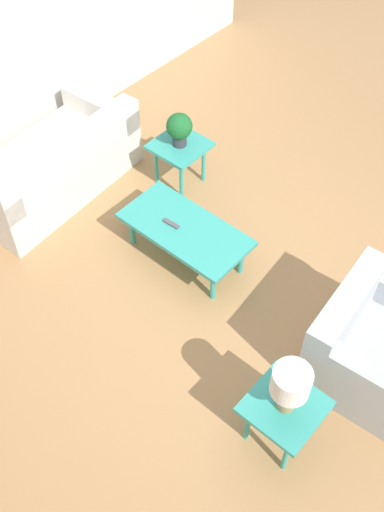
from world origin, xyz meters
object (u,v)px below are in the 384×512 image
object	(u,v)px
side_table_plant	(180,150)
side_table_lamp	(284,410)
sofa	(53,167)
coffee_table	(185,231)
potted_plant	(179,128)
armchair	(373,347)
table_lamp	(290,385)

from	to	relation	value
side_table_plant	side_table_lamp	distance (m)	2.84
sofa	coffee_table	xyz separation A→B (m)	(-1.59, -0.17, 0.06)
potted_plant	sofa	bearing A→B (deg)	46.03
armchair	coffee_table	size ratio (longest dim) A/B	0.90
armchair	side_table_lamp	xyz separation A→B (m)	(0.19, 0.92, 0.11)
coffee_table	table_lamp	world-z (taller)	table_lamp
armchair	side_table_plant	distance (m)	2.64
coffee_table	side_table_lamp	bearing A→B (deg)	152.92
armchair	side_table_lamp	distance (m)	0.95
potted_plant	side_table_plant	bearing A→B (deg)	180.00
side_table_lamp	potted_plant	size ratio (longest dim) A/B	1.45
table_lamp	sofa	bearing A→B (deg)	-11.69
side_table_lamp	potted_plant	xyz separation A→B (m)	(2.37, -1.57, 0.27)
sofa	side_table_lamp	xyz separation A→B (m)	(-3.24, 0.67, 0.12)
sofa	side_table_lamp	bearing A→B (deg)	74.22
side_table_lamp	table_lamp	distance (m)	0.36
sofa	table_lamp	xyz separation A→B (m)	(-3.24, 0.67, 0.48)
potted_plant	table_lamp	world-z (taller)	table_lamp
side_table_lamp	table_lamp	size ratio (longest dim) A/B	1.16
sofa	potted_plant	bearing A→B (deg)	131.94
sofa	side_table_plant	bearing A→B (deg)	131.94
armchair	side_table_lamp	bearing A→B (deg)	163.41
side_table_plant	potted_plant	size ratio (longest dim) A/B	1.45
side_table_plant	table_lamp	size ratio (longest dim) A/B	1.16
armchair	table_lamp	xyz separation A→B (m)	(0.19, 0.92, 0.46)
coffee_table	table_lamp	bearing A→B (deg)	152.92
potted_plant	table_lamp	size ratio (longest dim) A/B	0.80
sofa	side_table_lamp	world-z (taller)	sofa
side_table_plant	armchair	bearing A→B (deg)	165.70
armchair	side_table_plant	size ratio (longest dim) A/B	2.09
side_table_plant	side_table_lamp	world-z (taller)	same
armchair	coffee_table	xyz separation A→B (m)	(1.84, 0.08, 0.05)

